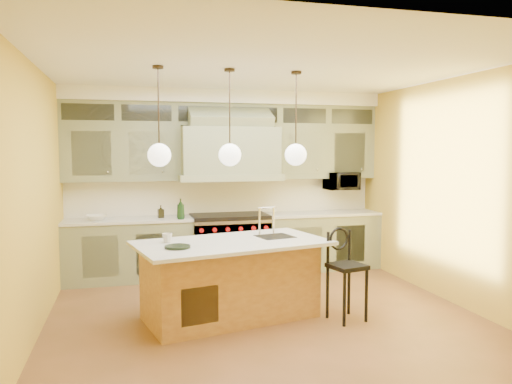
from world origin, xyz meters
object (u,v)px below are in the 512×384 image
object	(u,v)px
kitchen_island	(231,278)
counter_stool	(346,268)
range	(230,244)
microwave	(341,181)

from	to	relation	value
kitchen_island	counter_stool	xyz separation A→B (m)	(1.28, -0.39, 0.13)
range	kitchen_island	distance (m)	2.06
kitchen_island	microwave	size ratio (longest dim) A/B	4.39
microwave	counter_stool	bearing A→B (deg)	-112.89
range	counter_stool	world-z (taller)	counter_stool
counter_stool	range	bearing A→B (deg)	96.46
microwave	range	bearing A→B (deg)	-176.88
range	counter_stool	bearing A→B (deg)	-69.88
range	kitchen_island	size ratio (longest dim) A/B	0.50
range	microwave	distance (m)	2.18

